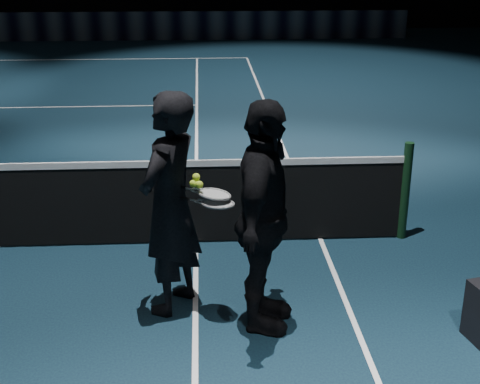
{
  "coord_description": "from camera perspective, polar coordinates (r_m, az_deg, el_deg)",
  "views": [
    {
      "loc": [
        4.2,
        -6.67,
        3.14
      ],
      "look_at": [
        4.51,
        -1.5,
        1.16
      ],
      "focal_mm": 50.0,
      "sensor_mm": 36.0,
      "label": 1
    }
  ],
  "objects": [
    {
      "name": "racket_lower",
      "position": [
        5.55,
        -1.9,
        -0.99
      ],
      "size": [
        0.71,
        0.48,
        0.03
      ],
      "primitive_type": null,
      "rotation": [
        0.0,
        0.0,
        -0.43
      ],
      "color": "black",
      "rests_on": "player_a"
    },
    {
      "name": "player_a",
      "position": [
        5.76,
        -6.02,
        -1.08
      ],
      "size": [
        0.76,
        0.86,
        1.98
      ],
      "primitive_type": "imported",
      "rotation": [
        0.0,
        0.0,
        -2.06
      ],
      "color": "black",
      "rests_on": "floor"
    },
    {
      "name": "net_post_right",
      "position": [
        7.49,
        13.91,
        0.07
      ],
      "size": [
        0.1,
        0.1,
        1.1
      ],
      "primitive_type": "cylinder",
      "color": "black",
      "rests_on": "floor"
    },
    {
      "name": "sponsor_backdrop",
      "position": [
        22.73,
        -14.42,
        13.52
      ],
      "size": [
        22.0,
        0.15,
        0.9
      ],
      "primitive_type": "cube",
      "color": "black",
      "rests_on": "floor"
    },
    {
      "name": "racket_upper",
      "position": [
        5.58,
        -2.22,
        -0.18
      ],
      "size": [
        0.71,
        0.44,
        0.1
      ],
      "primitive_type": null,
      "rotation": [
        0.0,
        0.1,
        -0.36
      ],
      "color": "black",
      "rests_on": "player_b"
    },
    {
      "name": "player_b",
      "position": [
        5.45,
        1.99,
        -2.29
      ],
      "size": [
        0.76,
        1.25,
        1.98
      ],
      "primitive_type": "imported",
      "rotation": [
        0.0,
        0.0,
        1.32
      ],
      "color": "black",
      "rests_on": "floor"
    },
    {
      "name": "tennis_balls",
      "position": [
        5.57,
        -3.75,
        0.86
      ],
      "size": [
        0.12,
        0.1,
        0.12
      ],
      "primitive_type": null,
      "color": "gold",
      "rests_on": "racket_upper"
    }
  ]
}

